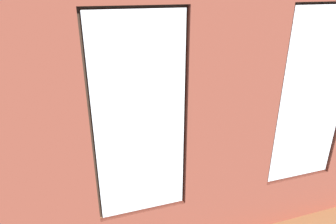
{
  "coord_description": "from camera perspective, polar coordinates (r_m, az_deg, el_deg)",
  "views": [
    {
      "loc": [
        1.63,
        5.23,
        3.08
      ],
      "look_at": [
        0.07,
        0.4,
        0.93
      ],
      "focal_mm": 32.0,
      "sensor_mm": 36.0,
      "label": 1
    }
  ],
  "objects": [
    {
      "name": "ground_plane",
      "position": [
        6.31,
        -0.55,
        -6.75
      ],
      "size": [
        6.7,
        5.79,
        0.1
      ],
      "primitive_type": "cube",
      "color": "#99663D"
    },
    {
      "name": "brick_wall_with_windows",
      "position": [
        3.55,
        11.64,
        -4.37
      ],
      "size": [
        6.1,
        0.3,
        3.07
      ],
      "color": "brown",
      "rests_on": "ground_plane"
    },
    {
      "name": "couch_by_window",
      "position": [
        4.64,
        6.33,
        -13.58
      ],
      "size": [
        2.05,
        0.87,
        0.8
      ],
      "color": "black",
      "rests_on": "ground_plane"
    },
    {
      "name": "couch_left",
      "position": [
        7.17,
        17.54,
        -0.69
      ],
      "size": [
        0.97,
        1.83,
        0.8
      ],
      "rotation": [
        0.0,
        0.0,
        1.51
      ],
      "color": "black",
      "rests_on": "ground_plane"
    },
    {
      "name": "coffee_table",
      "position": [
        5.83,
        -1.87,
        -4.83
      ],
      "size": [
        1.2,
        0.71,
        0.41
      ],
      "color": "#A87547",
      "rests_on": "ground_plane"
    },
    {
      "name": "cup_ceramic",
      "position": [
        5.79,
        -1.88,
        -3.98
      ],
      "size": [
        0.07,
        0.07,
        0.08
      ],
      "primitive_type": "cylinder",
      "color": "silver",
      "rests_on": "coffee_table"
    },
    {
      "name": "table_plant_small",
      "position": [
        5.59,
        -5.15,
        -4.32
      ],
      "size": [
        0.13,
        0.13,
        0.21
      ],
      "color": "brown",
      "rests_on": "coffee_table"
    },
    {
      "name": "remote_gray",
      "position": [
        5.84,
        -3.54,
        -4.07
      ],
      "size": [
        0.13,
        0.17,
        0.02
      ],
      "primitive_type": "cube",
      "rotation": [
        0.0,
        0.0,
        2.63
      ],
      "color": "#59595B",
      "rests_on": "coffee_table"
    },
    {
      "name": "media_console",
      "position": [
        5.82,
        -26.38,
        -8.25
      ],
      "size": [
        1.26,
        0.42,
        0.6
      ],
      "primitive_type": "cube",
      "color": "black",
      "rests_on": "ground_plane"
    },
    {
      "name": "tv_flatscreen",
      "position": [
        5.54,
        -27.54,
        -2.46
      ],
      "size": [
        0.98,
        0.2,
        0.7
      ],
      "color": "black",
      "rests_on": "media_console"
    },
    {
      "name": "papasan_chair",
      "position": [
        7.69,
        -5.63,
        2.76
      ],
      "size": [
        1.04,
        1.04,
        0.67
      ],
      "color": "olive",
      "rests_on": "ground_plane"
    },
    {
      "name": "potted_plant_beside_window_right",
      "position": [
        4.03,
        -15.5,
        -13.92
      ],
      "size": [
        0.71,
        0.71,
        1.08
      ],
      "color": "brown",
      "rests_on": "ground_plane"
    },
    {
      "name": "potted_plant_between_couches",
      "position": [
        5.24,
        21.26,
        -7.34
      ],
      "size": [
        0.56,
        0.56,
        0.86
      ],
      "color": "#9E5638",
      "rests_on": "ground_plane"
    },
    {
      "name": "potted_plant_by_left_couch",
      "position": [
        8.03,
        9.79,
        2.46
      ],
      "size": [
        0.29,
        0.29,
        0.46
      ],
      "color": "#9E5638",
      "rests_on": "ground_plane"
    }
  ]
}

